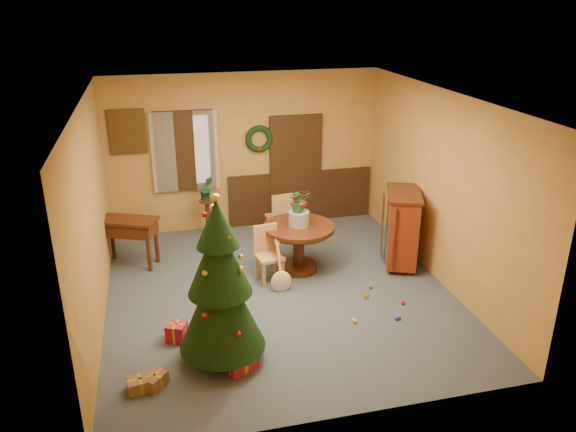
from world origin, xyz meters
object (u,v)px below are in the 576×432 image
object	(u,v)px
dining_table	(299,239)
christmas_tree	(220,285)
chair_near	(268,251)
writing_desk	(129,231)
sideboard	(402,226)

from	to	relation	value
dining_table	christmas_tree	world-z (taller)	christmas_tree
dining_table	chair_near	size ratio (longest dim) A/B	1.28
chair_near	christmas_tree	distance (m)	2.19
writing_desk	sideboard	bearing A→B (deg)	-13.40
christmas_tree	chair_near	bearing A→B (deg)	63.17
dining_table	chair_near	world-z (taller)	chair_near
dining_table	sideboard	xyz separation A→B (m)	(1.68, -0.19, 0.13)
christmas_tree	writing_desk	bearing A→B (deg)	111.04
dining_table	chair_near	bearing A→B (deg)	-161.14
dining_table	sideboard	distance (m)	1.69
christmas_tree	writing_desk	size ratio (longest dim) A/B	2.11
christmas_tree	sideboard	world-z (taller)	christmas_tree
christmas_tree	sideboard	xyz separation A→B (m)	(3.18, 1.89, -0.35)
writing_desk	sideboard	size ratio (longest dim) A/B	0.81
chair_near	christmas_tree	size ratio (longest dim) A/B	0.41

